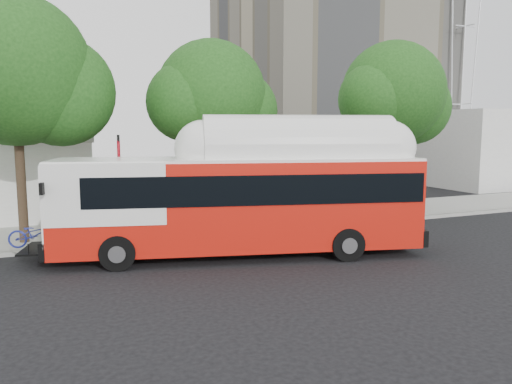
{
  "coord_description": "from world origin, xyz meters",
  "views": [
    {
      "loc": [
        -8.1,
        -15.98,
        4.65
      ],
      "look_at": [
        -0.05,
        3.0,
        1.99
      ],
      "focal_mm": 35.0,
      "sensor_mm": 36.0,
      "label": 1
    }
  ],
  "objects": [
    {
      "name": "sidewalk",
      "position": [
        0.0,
        6.5,
        0.07
      ],
      "size": [
        60.0,
        5.0,
        0.15
      ],
      "primitive_type": "cube",
      "color": "gray",
      "rests_on": "ground"
    },
    {
      "name": "transit_bus",
      "position": [
        -1.6,
        0.61,
        1.92
      ],
      "size": [
        14.05,
        5.88,
        4.1
      ],
      "rotation": [
        0.0,
        0.0,
        -0.25
      ],
      "color": "red",
      "rests_on": "ground"
    },
    {
      "name": "street_tree_left",
      "position": [
        -8.53,
        5.56,
        6.6
      ],
      "size": [
        6.67,
        5.8,
        9.74
      ],
      "color": "#2D2116",
      "rests_on": "ground"
    },
    {
      "name": "horizon_block",
      "position": [
        30.0,
        16.0,
        3.0
      ],
      "size": [
        20.0,
        12.0,
        6.0
      ],
      "primitive_type": "cube",
      "color": "silver",
      "rests_on": "ground"
    },
    {
      "name": "ground",
      "position": [
        0.0,
        0.0,
        0.0
      ],
      "size": [
        120.0,
        120.0,
        0.0
      ],
      "primitive_type": "plane",
      "color": "black",
      "rests_on": "ground"
    },
    {
      "name": "signal_pole",
      "position": [
        -5.39,
        4.39,
        2.25
      ],
      "size": [
        0.12,
        0.41,
        4.38
      ],
      "color": "red",
      "rests_on": "ground"
    },
    {
      "name": "red_curb_segment",
      "position": [
        -3.0,
        3.9,
        0.08
      ],
      "size": [
        10.0,
        0.32,
        0.16
      ],
      "primitive_type": "cube",
      "color": "maroon",
      "rests_on": "ground"
    },
    {
      "name": "street_tree_mid",
      "position": [
        -0.59,
        6.06,
        5.91
      ],
      "size": [
        5.75,
        5.0,
        8.62
      ],
      "color": "#2D2116",
      "rests_on": "ground"
    },
    {
      "name": "street_tree_right",
      "position": [
        9.44,
        5.86,
        6.26
      ],
      "size": [
        6.21,
        5.4,
        9.18
      ],
      "color": "#2D2116",
      "rests_on": "ground"
    },
    {
      "name": "curb_strip",
      "position": [
        0.0,
        3.9,
        0.07
      ],
      "size": [
        60.0,
        0.3,
        0.15
      ],
      "primitive_type": "cube",
      "color": "gray",
      "rests_on": "ground"
    }
  ]
}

